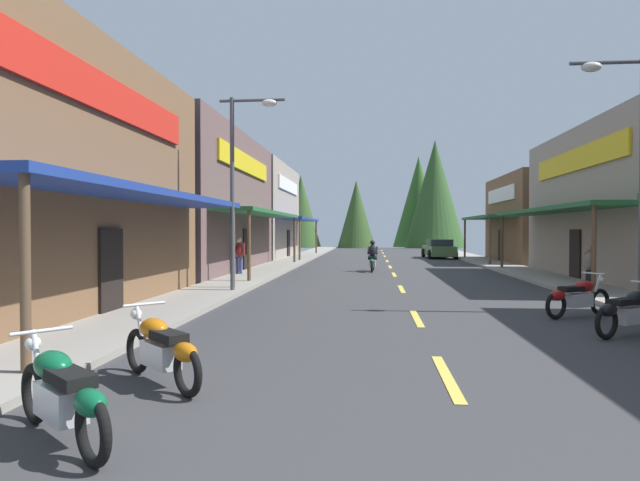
% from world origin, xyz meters
% --- Properties ---
extents(ground, '(10.30, 78.92, 0.10)m').
position_xyz_m(ground, '(0.00, 24.46, -0.05)').
color(ground, '#38383A').
extents(sidewalk_left, '(2.19, 78.92, 0.12)m').
position_xyz_m(sidewalk_left, '(-6.24, 24.46, 0.06)').
color(sidewalk_left, gray).
rests_on(sidewalk_left, ground).
extents(sidewalk_right, '(2.19, 78.92, 0.12)m').
position_xyz_m(sidewalk_right, '(6.24, 24.46, 0.06)').
color(sidewalk_right, '#9E9991').
rests_on(sidewalk_right, ground).
extents(centerline_dashes, '(0.16, 55.36, 0.01)m').
position_xyz_m(centerline_dashes, '(0.00, 28.28, 0.01)').
color(centerline_dashes, '#E0C64C').
rests_on(centerline_dashes, ground).
extents(storefront_left_middle, '(7.90, 13.99, 6.92)m').
position_xyz_m(storefront_left_middle, '(-10.35, 26.83, 3.46)').
color(storefront_left_middle, brown).
rests_on(storefront_left_middle, ground).
extents(storefront_left_far, '(10.21, 12.25, 6.95)m').
position_xyz_m(storefront_left_far, '(-11.51, 40.57, 3.47)').
color(storefront_left_far, gray).
rests_on(storefront_left_far, ground).
extents(storefront_right_far, '(9.32, 9.66, 5.59)m').
position_xyz_m(storefront_right_far, '(11.06, 36.16, 2.80)').
color(storefront_right_far, brown).
rests_on(storefront_right_far, ground).
extents(streetlamp_left, '(2.13, 0.30, 6.35)m').
position_xyz_m(streetlamp_left, '(-5.23, 17.58, 4.12)').
color(streetlamp_left, '#474C51').
rests_on(streetlamp_left, ground).
extents(streetlamp_right, '(2.13, 0.30, 6.28)m').
position_xyz_m(streetlamp_right, '(5.23, 14.39, 4.08)').
color(streetlamp_right, '#474C51').
rests_on(streetlamp_right, ground).
extents(motorcycle_parked_right_3, '(1.83, 1.28, 1.04)m').
position_xyz_m(motorcycle_parked_right_3, '(3.95, 11.48, 0.49)').
color(motorcycle_parked_right_3, black).
rests_on(motorcycle_parked_right_3, ground).
extents(motorcycle_parked_right_4, '(1.89, 1.19, 1.04)m').
position_xyz_m(motorcycle_parked_right_4, '(3.81, 13.73, 0.49)').
color(motorcycle_parked_right_4, black).
rests_on(motorcycle_parked_right_4, ground).
extents(motorcycle_parked_left_1, '(1.72, 1.43, 1.04)m').
position_xyz_m(motorcycle_parked_left_1, '(-4.02, 5.44, 0.49)').
color(motorcycle_parked_left_1, black).
rests_on(motorcycle_parked_left_1, ground).
extents(motorcycle_parked_left_2, '(1.64, 1.53, 1.04)m').
position_xyz_m(motorcycle_parked_left_2, '(-3.83, 7.43, 0.49)').
color(motorcycle_parked_left_2, black).
rests_on(motorcycle_parked_left_2, ground).
extents(rider_cruising_lead, '(0.60, 2.14, 1.57)m').
position_xyz_m(rider_cruising_lead, '(-0.99, 27.37, 0.66)').
color(rider_cruising_lead, black).
rests_on(rider_cruising_lead, ground).
extents(pedestrian_by_shop, '(0.28, 0.57, 1.58)m').
position_xyz_m(pedestrian_by_shop, '(5.87, 18.33, 0.91)').
color(pedestrian_by_shop, black).
rests_on(pedestrian_by_shop, ground).
extents(pedestrian_browsing, '(0.55, 0.34, 1.75)m').
position_xyz_m(pedestrian_browsing, '(-6.95, 23.97, 1.02)').
color(pedestrian_browsing, '#333F8C').
rests_on(pedestrian_browsing, ground).
extents(parked_car_curbside, '(2.27, 4.40, 1.40)m').
position_xyz_m(parked_car_curbside, '(3.95, 40.82, 0.69)').
color(parked_car_curbside, '#4C723F').
rests_on(parked_car_curbside, ground).
extents(treeline_backdrop, '(22.10, 10.03, 12.85)m').
position_xyz_m(treeline_backdrop, '(2.71, 66.13, 5.65)').
color(treeline_backdrop, '#324E23').
rests_on(treeline_backdrop, ground).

